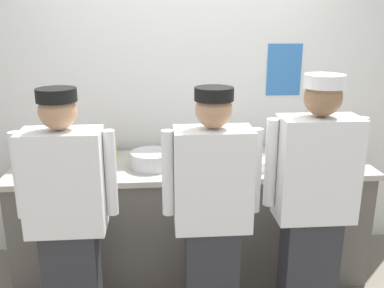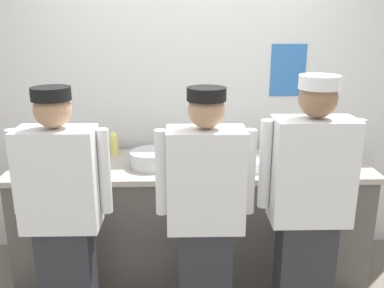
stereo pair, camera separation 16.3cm
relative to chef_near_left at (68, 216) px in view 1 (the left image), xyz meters
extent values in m
cube|color=silver|center=(0.78, 1.18, 0.50)|extent=(4.12, 0.10, 2.70)
cube|color=#3370B7|center=(1.57, 1.12, 0.70)|extent=(0.28, 0.01, 0.42)
cube|color=#56514C|center=(0.78, 0.69, -0.41)|extent=(2.57, 0.66, 0.87)
cube|color=#A8A093|center=(0.78, 0.69, 0.04)|extent=(2.63, 0.72, 0.04)
cube|color=#2D2D33|center=(0.00, 0.00, -0.47)|extent=(0.32, 0.20, 0.76)
cube|color=white|center=(0.00, 0.00, 0.21)|extent=(0.44, 0.24, 0.60)
cylinder|color=white|center=(-0.26, 0.04, 0.24)|extent=(0.07, 0.07, 0.51)
cylinder|color=white|center=(0.26, 0.04, 0.24)|extent=(0.07, 0.07, 0.51)
sphere|color=tan|center=(0.00, 0.00, 0.62)|extent=(0.21, 0.21, 0.21)
cylinder|color=black|center=(0.00, 0.00, 0.71)|extent=(0.22, 0.22, 0.07)
cube|color=#2D2D33|center=(0.84, -0.03, -0.47)|extent=(0.32, 0.20, 0.76)
cube|color=white|center=(0.84, -0.03, 0.21)|extent=(0.44, 0.24, 0.60)
cylinder|color=white|center=(0.59, 0.01, 0.24)|extent=(0.07, 0.07, 0.51)
cylinder|color=white|center=(1.10, 0.01, 0.24)|extent=(0.07, 0.07, 0.51)
sphere|color=tan|center=(0.84, -0.03, 0.62)|extent=(0.21, 0.21, 0.21)
cylinder|color=black|center=(0.84, -0.03, 0.71)|extent=(0.22, 0.22, 0.07)
cube|color=#2D2D33|center=(1.46, -0.01, -0.45)|extent=(0.33, 0.20, 0.79)
cube|color=white|center=(1.46, -0.01, 0.25)|extent=(0.46, 0.24, 0.62)
cylinder|color=white|center=(1.19, 0.03, 0.28)|extent=(0.07, 0.07, 0.53)
cylinder|color=white|center=(1.72, 0.03, 0.28)|extent=(0.07, 0.07, 0.53)
sphere|color=#8C6647|center=(1.46, -0.01, 0.68)|extent=(0.21, 0.21, 0.21)
cylinder|color=white|center=(1.46, -0.01, 0.77)|extent=(0.22, 0.22, 0.07)
cylinder|color=white|center=(1.53, 0.78, 0.07)|extent=(0.20, 0.20, 0.01)
cylinder|color=white|center=(1.53, 0.78, 0.08)|extent=(0.20, 0.20, 0.01)
cylinder|color=white|center=(1.53, 0.78, 0.09)|extent=(0.20, 0.20, 0.01)
cylinder|color=white|center=(1.53, 0.78, 0.11)|extent=(0.20, 0.20, 0.01)
cylinder|color=white|center=(1.53, 0.78, 0.12)|extent=(0.20, 0.20, 0.01)
cylinder|color=white|center=(1.30, 0.54, 0.07)|extent=(0.24, 0.24, 0.01)
cylinder|color=white|center=(1.30, 0.54, 0.08)|extent=(0.24, 0.24, 0.01)
cylinder|color=white|center=(1.30, 0.54, 0.09)|extent=(0.24, 0.24, 0.01)
cylinder|color=white|center=(1.30, 0.54, 0.11)|extent=(0.24, 0.24, 0.01)
cylinder|color=white|center=(1.30, 0.54, 0.12)|extent=(0.24, 0.24, 0.01)
cylinder|color=white|center=(1.30, 0.54, 0.13)|extent=(0.24, 0.24, 0.01)
cylinder|color=#B7BABF|center=(0.49, 0.62, 0.12)|extent=(0.31, 0.31, 0.12)
cube|color=#B7BABF|center=(0.94, 0.64, 0.08)|extent=(0.43, 0.30, 0.02)
cylinder|color=#E5E066|center=(1.41, 0.89, 0.14)|extent=(0.06, 0.06, 0.14)
cone|color=#E5E066|center=(1.41, 0.89, 0.22)|extent=(0.05, 0.05, 0.04)
cylinder|color=red|center=(-0.22, 0.55, 0.14)|extent=(0.05, 0.05, 0.16)
cone|color=red|center=(-0.22, 0.55, 0.24)|extent=(0.05, 0.05, 0.04)
cylinder|color=#E5E066|center=(0.17, 0.91, 0.14)|extent=(0.06, 0.06, 0.16)
cone|color=#E5E066|center=(0.17, 0.91, 0.24)|extent=(0.05, 0.05, 0.04)
cylinder|color=white|center=(0.77, 0.89, 0.08)|extent=(0.10, 0.10, 0.04)
cylinder|color=gold|center=(0.77, 0.89, 0.10)|extent=(0.08, 0.08, 0.01)
cylinder|color=white|center=(-0.21, 0.84, 0.09)|extent=(0.10, 0.10, 0.05)
cylinder|color=gold|center=(-0.21, 0.84, 0.10)|extent=(0.08, 0.08, 0.01)
cylinder|color=white|center=(1.85, 0.89, 0.08)|extent=(0.11, 0.11, 0.04)
cylinder|color=#5B932D|center=(1.85, 0.89, 0.10)|extent=(0.09, 0.09, 0.01)
camera|label=1|loc=(0.55, -2.27, 1.10)|focal=39.35mm
camera|label=2|loc=(0.71, -2.28, 1.10)|focal=39.35mm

